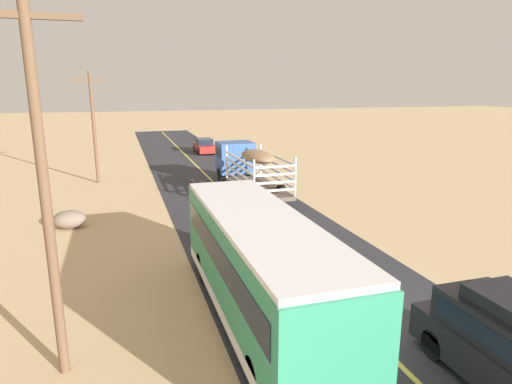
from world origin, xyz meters
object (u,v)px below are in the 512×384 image
(power_pole_mid, at_px, (94,124))
(boulder_near_shoulder, at_px, (69,219))
(power_pole_near, at_px, (44,184))
(car_far, at_px, (204,146))
(livestock_truck, at_px, (243,162))
(bus, at_px, (260,265))

(power_pole_mid, relative_size, boulder_near_shoulder, 5.08)
(power_pole_near, xyz_separation_m, boulder_near_shoulder, (-0.96, 12.08, -4.26))
(car_far, bearing_deg, livestock_truck, -91.95)
(livestock_truck, distance_m, boulder_near_shoulder, 12.21)
(power_pole_near, bearing_deg, boulder_near_shoulder, 94.55)
(bus, distance_m, power_pole_near, 6.16)
(car_far, height_order, power_pole_mid, power_pole_mid)
(power_pole_near, xyz_separation_m, power_pole_mid, (-0.00, 22.93, -0.50))
(bus, distance_m, power_pole_mid, 22.75)
(power_pole_mid, distance_m, boulder_near_shoulder, 11.53)
(power_pole_near, bearing_deg, bus, 10.13)
(livestock_truck, height_order, car_far, livestock_truck)
(power_pole_near, relative_size, power_pole_mid, 1.12)
(bus, relative_size, power_pole_mid, 1.28)
(bus, bearing_deg, car_far, 81.94)
(car_far, distance_m, power_pole_near, 37.04)
(power_pole_near, distance_m, power_pole_mid, 22.94)
(bus, xyz_separation_m, car_far, (4.88, 34.43, -1.05))
(livestock_truck, bearing_deg, power_pole_mid, 153.00)
(bus, height_order, power_pole_mid, power_pole_mid)
(bus, distance_m, car_far, 34.79)
(car_far, xyz_separation_m, boulder_near_shoulder, (-11.16, -23.31, -0.24))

